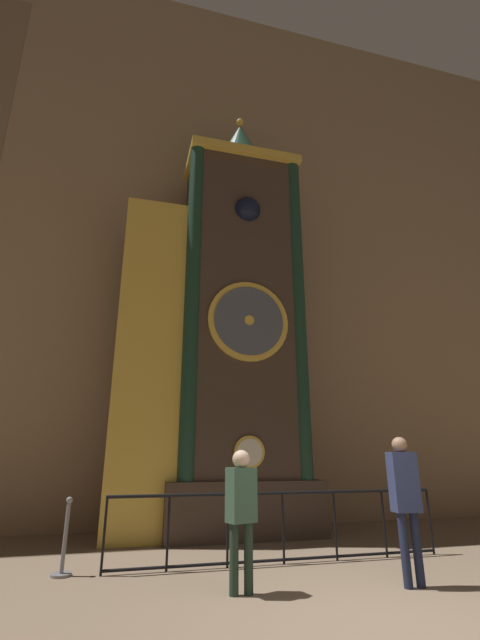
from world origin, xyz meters
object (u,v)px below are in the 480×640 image
visitor_far (405,494)px  stanchion_post (64,550)px  clock_tower (220,328)px  visitor_near (241,504)px

visitor_far → stanchion_post: visitor_far is taller
clock_tower → visitor_far: clock_tower is taller
visitor_near → stanchion_post: bearing=128.2°
visitor_near → clock_tower: bearing=64.2°
clock_tower → stanchion_post: 5.38m
visitor_near → stanchion_post: visitor_near is taller
clock_tower → visitor_near: bearing=-97.7°
visitor_far → clock_tower: bearing=120.0°
visitor_near → visitor_far: visitor_far is taller
clock_tower → stanchion_post: clock_tower is taller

